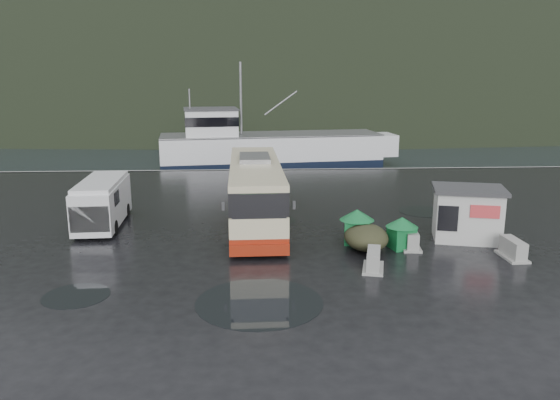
{
  "coord_description": "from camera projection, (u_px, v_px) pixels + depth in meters",
  "views": [
    {
      "loc": [
        -0.46,
        -23.99,
        7.79
      ],
      "look_at": [
        0.9,
        1.89,
        1.7
      ],
      "focal_mm": 35.0,
      "sensor_mm": 36.0,
      "label": 1
    }
  ],
  "objects": [
    {
      "name": "jersey_barrier_c",
      "position": [
        512.0,
        258.0,
        23.44
      ],
      "size": [
        0.87,
        1.69,
        0.84
      ],
      "primitive_type": null,
      "rotation": [
        0.0,
        0.0,
        0.02
      ],
      "color": "#999993",
      "rests_on": "ground"
    },
    {
      "name": "puddles",
      "position": [
        284.0,
        259.0,
        23.26
      ],
      "size": [
        18.76,
        15.83,
        0.01
      ],
      "color": "black",
      "rests_on": "ground"
    },
    {
      "name": "waste_bin_right",
      "position": [
        401.0,
        248.0,
        24.76
      ],
      "size": [
        1.26,
        1.26,
        1.45
      ],
      "primitive_type": null,
      "rotation": [
        0.0,
        0.0,
        0.24
      ],
      "color": "#136F34",
      "rests_on": "ground"
    },
    {
      "name": "waste_bin_left",
      "position": [
        356.0,
        243.0,
        25.52
      ],
      "size": [
        1.33,
        1.33,
        1.61
      ],
      "primitive_type": null,
      "rotation": [
        0.0,
        0.0,
        -0.16
      ],
      "color": "#136F34",
      "rests_on": "ground"
    },
    {
      "name": "ticket_kiosk",
      "position": [
        465.0,
        239.0,
        26.04
      ],
      "size": [
        3.75,
        3.18,
        2.54
      ],
      "primitive_type": null,
      "rotation": [
        0.0,
        0.0,
        -0.25
      ],
      "color": "silver",
      "rests_on": "ground"
    },
    {
      "name": "ground",
      "position": [
        263.0,
        245.0,
        25.13
      ],
      "size": [
        160.0,
        160.0,
        0.0
      ],
      "primitive_type": "plane",
      "color": "black",
      "rests_on": "ground"
    },
    {
      "name": "jersey_barrier_a",
      "position": [
        410.0,
        248.0,
        24.81
      ],
      "size": [
        1.02,
        1.72,
        0.82
      ],
      "primitive_type": null,
      "rotation": [
        0.0,
        0.0,
        -0.13
      ],
      "color": "#999993",
      "rests_on": "ground"
    },
    {
      "name": "dome_tent",
      "position": [
        366.0,
        249.0,
        24.69
      ],
      "size": [
        2.17,
        2.9,
        1.09
      ],
      "primitive_type": null,
      "rotation": [
        0.0,
        0.0,
        -0.07
      ],
      "color": "#353620",
      "rests_on": "ground"
    },
    {
      "name": "jersey_barrier_b",
      "position": [
        373.0,
        269.0,
        22.09
      ],
      "size": [
        1.19,
        1.78,
        0.82
      ],
      "primitive_type": null,
      "rotation": [
        0.0,
        0.0,
        -0.25
      ],
      "color": "#999993",
      "rests_on": "ground"
    },
    {
      "name": "headland",
      "position": [
        272.0,
        88.0,
        268.66
      ],
      "size": [
        780.0,
        540.0,
        570.0
      ],
      "primitive_type": "ellipsoid",
      "color": "black",
      "rests_on": "ground"
    },
    {
      "name": "coach_bus",
      "position": [
        256.0,
        222.0,
        29.04
      ],
      "size": [
        3.28,
        12.26,
        3.45
      ],
      "primitive_type": null,
      "rotation": [
        0.0,
        0.0,
        0.02
      ],
      "color": "beige",
      "rests_on": "ground"
    },
    {
      "name": "quay_edge",
      "position": [
        257.0,
        170.0,
        44.57
      ],
      "size": [
        160.0,
        0.6,
        1.5
      ],
      "primitive_type": "cube",
      "color": "#999993",
      "rests_on": "ground"
    },
    {
      "name": "fishing_trawler",
      "position": [
        271.0,
        153.0,
        53.89
      ],
      "size": [
        25.74,
        8.62,
        10.1
      ],
      "primitive_type": null,
      "rotation": [
        0.0,
        0.0,
        0.12
      ],
      "color": "white",
      "rests_on": "ground"
    },
    {
      "name": "white_van",
      "position": [
        104.0,
        226.0,
        28.38
      ],
      "size": [
        2.29,
        5.96,
        2.45
      ],
      "primitive_type": null,
      "rotation": [
        0.0,
        0.0,
        0.05
      ],
      "color": "white",
      "rests_on": "ground"
    },
    {
      "name": "harbor_water",
      "position": [
        253.0,
        105.0,
        132.06
      ],
      "size": [
        300.0,
        180.0,
        0.02
      ],
      "primitive_type": "cube",
      "color": "black",
      "rests_on": "ground"
    }
  ]
}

